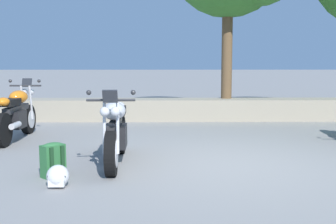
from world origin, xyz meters
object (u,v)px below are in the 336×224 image
(motorcycle_silver_centre, at_px, (115,132))
(rider_backpack, at_px, (53,159))
(rider_helmet, at_px, (58,176))
(motorcycle_orange_near_left, at_px, (16,115))

(motorcycle_silver_centre, height_order, rider_backpack, motorcycle_silver_centre)
(rider_backpack, height_order, rider_helmet, rider_backpack)
(motorcycle_orange_near_left, xyz_separation_m, motorcycle_silver_centre, (2.17, -2.02, 0.00))
(motorcycle_orange_near_left, distance_m, motorcycle_silver_centre, 2.96)
(motorcycle_silver_centre, relative_size, rider_backpack, 4.39)
(rider_helmet, bearing_deg, motorcycle_silver_centre, 64.04)
(rider_backpack, bearing_deg, motorcycle_silver_centre, 43.04)
(motorcycle_orange_near_left, distance_m, rider_backpack, 3.08)
(rider_helmet, bearing_deg, motorcycle_orange_near_left, 116.19)
(motorcycle_orange_near_left, height_order, rider_helmet, motorcycle_orange_near_left)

